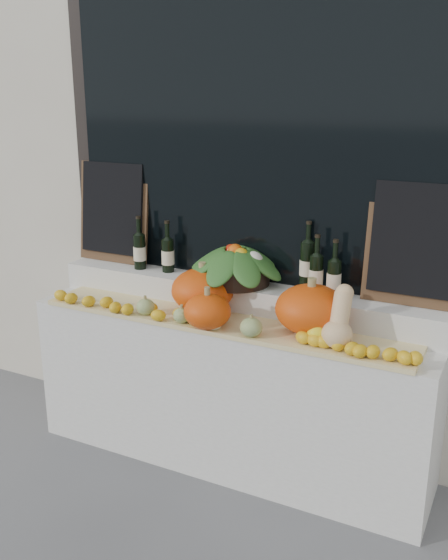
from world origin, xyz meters
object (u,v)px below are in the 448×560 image
(pumpkin_right, at_px, (311,309))
(butternut_squash, at_px, (339,322))
(produce_bowl, at_px, (235,264))
(wine_bottle_tall, at_px, (307,265))
(pumpkin_left, at_px, (203,290))

(pumpkin_right, relative_size, butternut_squash, 1.24)
(produce_bowl, relative_size, wine_bottle_tall, 1.56)
(pumpkin_right, distance_m, butternut_squash, 0.21)
(butternut_squash, bearing_deg, produce_bowl, 156.88)
(pumpkin_right, xyz_separation_m, produce_bowl, (-0.52, 0.19, 0.12))
(butternut_squash, bearing_deg, pumpkin_right, 149.62)
(pumpkin_right, height_order, butternut_squash, butternut_squash)
(wine_bottle_tall, bearing_deg, pumpkin_right, -65.86)
(wine_bottle_tall, bearing_deg, pumpkin_left, -156.15)
(pumpkin_left, bearing_deg, pumpkin_right, -3.29)
(pumpkin_right, distance_m, produce_bowl, 0.57)
(produce_bowl, height_order, wine_bottle_tall, wine_bottle_tall)
(pumpkin_left, distance_m, pumpkin_right, 0.64)
(pumpkin_right, relative_size, produce_bowl, 0.61)
(pumpkin_left, bearing_deg, produce_bowl, 51.23)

